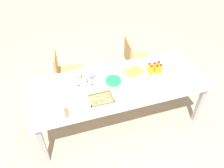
% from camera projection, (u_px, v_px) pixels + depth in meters
% --- Properties ---
extents(ground_plane, '(12.00, 12.00, 0.00)m').
position_uv_depth(ground_plane, '(118.00, 118.00, 3.53)').
color(ground_plane, tan).
extents(party_table, '(2.40, 0.92, 0.74)m').
position_uv_depth(party_table, '(119.00, 86.00, 3.07)').
color(party_table, white).
rests_on(party_table, ground_plane).
extents(chair_near_left, '(0.44, 0.44, 0.83)m').
position_uv_depth(chair_near_left, '(134.00, 58.00, 3.89)').
color(chair_near_left, '#B7844C').
rests_on(chair_near_left, ground_plane).
extents(chair_near_right, '(0.45, 0.45, 0.83)m').
position_uv_depth(chair_near_right, '(65.00, 71.00, 3.61)').
color(chair_near_right, '#B7844C').
rests_on(chair_near_right, ground_plane).
extents(juice_bottle_0, '(0.06, 0.06, 0.14)m').
position_uv_depth(juice_bottle_0, '(158.00, 65.00, 3.22)').
color(juice_bottle_0, '#F9AC14').
rests_on(juice_bottle_0, party_table).
extents(juice_bottle_1, '(0.06, 0.06, 0.14)m').
position_uv_depth(juice_bottle_1, '(154.00, 67.00, 3.20)').
color(juice_bottle_1, '#F9AE14').
rests_on(juice_bottle_1, party_table).
extents(juice_bottle_2, '(0.06, 0.06, 0.14)m').
position_uv_depth(juice_bottle_2, '(149.00, 67.00, 3.18)').
color(juice_bottle_2, '#FAAC14').
rests_on(juice_bottle_2, party_table).
extents(juice_bottle_3, '(0.06, 0.06, 0.13)m').
position_uv_depth(juice_bottle_3, '(160.00, 69.00, 3.17)').
color(juice_bottle_3, '#FAAD14').
rests_on(juice_bottle_3, party_table).
extents(juice_bottle_4, '(0.06, 0.06, 0.14)m').
position_uv_depth(juice_bottle_4, '(156.00, 70.00, 3.15)').
color(juice_bottle_4, '#F9AE14').
rests_on(juice_bottle_4, party_table).
extents(juice_bottle_5, '(0.06, 0.06, 0.15)m').
position_uv_depth(juice_bottle_5, '(151.00, 70.00, 3.13)').
color(juice_bottle_5, '#FAAD14').
rests_on(juice_bottle_5, party_table).
extents(fruit_pizza, '(0.32, 0.32, 0.05)m').
position_uv_depth(fruit_pizza, '(85.00, 81.00, 3.04)').
color(fruit_pizza, tan).
rests_on(fruit_pizza, party_table).
extents(snack_tray, '(0.30, 0.20, 0.04)m').
position_uv_depth(snack_tray, '(101.00, 99.00, 2.80)').
color(snack_tray, olive).
rests_on(snack_tray, party_table).
extents(plate_stack, '(0.22, 0.22, 0.03)m').
position_uv_depth(plate_stack, '(113.00, 81.00, 3.05)').
color(plate_stack, '#1E8C4C').
rests_on(plate_stack, party_table).
extents(napkin_stack, '(0.15, 0.15, 0.02)m').
position_uv_depth(napkin_stack, '(62.00, 96.00, 2.84)').
color(napkin_stack, white).
rests_on(napkin_stack, party_table).
extents(cardboard_tube, '(0.04, 0.04, 0.17)m').
position_uv_depth(cardboard_tube, '(66.00, 112.00, 2.54)').
color(cardboard_tube, '#9E7A56').
rests_on(cardboard_tube, party_table).
extents(paper_folder, '(0.30, 0.26, 0.01)m').
position_uv_depth(paper_folder, '(134.00, 72.00, 3.22)').
color(paper_folder, yellow).
rests_on(paper_folder, party_table).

